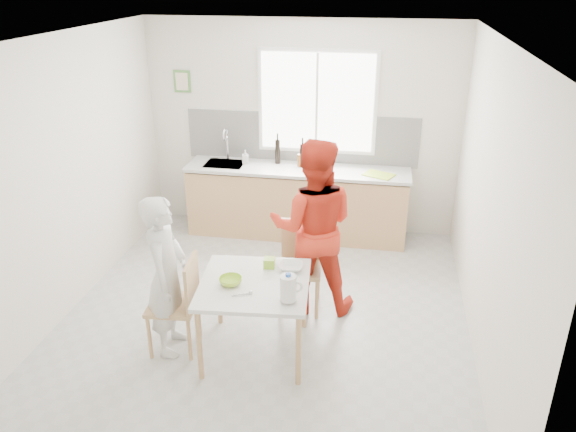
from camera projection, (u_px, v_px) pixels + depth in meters
name	position (u px, v px, depth m)	size (l,w,h in m)	color
ground	(266.00, 315.00, 5.70)	(4.50, 4.50, 0.00)	#B7B7B2
room_shell	(263.00, 161.00, 5.04)	(4.50, 4.50, 4.50)	silver
window	(317.00, 102.00, 6.99)	(1.50, 0.06, 1.30)	white
backsplash	(301.00, 138.00, 7.22)	(3.00, 0.02, 0.65)	white
picture_frame	(182.00, 81.00, 7.19)	(0.22, 0.03, 0.28)	#4E8A3E
kitchen_counter	(297.00, 204.00, 7.29)	(2.84, 0.64, 1.37)	tan
dining_table	(255.00, 290.00, 4.92)	(1.03, 1.03, 0.73)	silver
chair_left	(180.00, 300.00, 5.03)	(0.46, 0.46, 0.92)	tan
chair_far	(300.00, 261.00, 5.69)	(0.46, 0.46, 0.92)	tan
person_white	(167.00, 276.00, 4.94)	(0.55, 0.36, 1.51)	silver
person_red	(313.00, 227.00, 5.52)	(0.87, 0.68, 1.80)	red
bowl_green	(231.00, 281.00, 4.84)	(0.20, 0.20, 0.06)	#A4D631
bowl_white	(291.00, 267.00, 5.08)	(0.22, 0.22, 0.05)	white
milk_jug	(289.00, 288.00, 4.55)	(0.19, 0.14, 0.24)	white
green_box	(269.00, 263.00, 5.11)	(0.10, 0.10, 0.09)	#92CC2F
spoon	(241.00, 294.00, 4.69)	(0.01, 0.01, 0.16)	#A5A5AA
cutting_board	(379.00, 175.00, 6.83)	(0.35, 0.25, 0.01)	#AFD431
wine_bottle_a	(278.00, 151.00, 7.19)	(0.07, 0.07, 0.32)	black
wine_bottle_b	(302.00, 155.00, 7.07)	(0.07, 0.07, 0.30)	black
jar_amber	(300.00, 160.00, 7.11)	(0.06, 0.06, 0.16)	brown
soap_bottle	(245.00, 157.00, 7.21)	(0.08, 0.08, 0.18)	#999999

